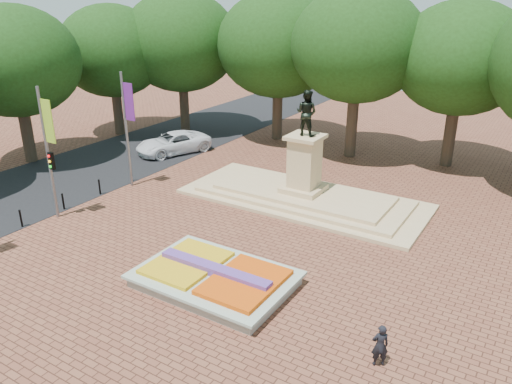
{
  "coord_description": "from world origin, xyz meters",
  "views": [
    {
      "loc": [
        11.75,
        -16.1,
        11.29
      ],
      "look_at": [
        -0.13,
        3.02,
        2.2
      ],
      "focal_mm": 35.0,
      "sensor_mm": 36.0,
      "label": 1
    }
  ],
  "objects_px": {
    "monument": "(304,186)",
    "van": "(173,143)",
    "pedestrian": "(380,345)",
    "flower_bed": "(215,278)"
  },
  "relations": [
    {
      "from": "monument",
      "to": "van",
      "type": "xyz_separation_m",
      "value": [
        -12.4,
        3.07,
        -0.11
      ]
    },
    {
      "from": "van",
      "to": "pedestrian",
      "type": "xyz_separation_m",
      "value": [
        20.7,
        -14.08,
        -0.0
      ]
    },
    {
      "from": "van",
      "to": "pedestrian",
      "type": "relative_size",
      "value": 3.62
    },
    {
      "from": "flower_bed",
      "to": "pedestrian",
      "type": "relative_size",
      "value": 4.1
    },
    {
      "from": "van",
      "to": "pedestrian",
      "type": "bearing_deg",
      "value": -11.29
    },
    {
      "from": "flower_bed",
      "to": "van",
      "type": "bearing_deg",
      "value": 135.79
    },
    {
      "from": "monument",
      "to": "pedestrian",
      "type": "bearing_deg",
      "value": -53.01
    },
    {
      "from": "van",
      "to": "monument",
      "type": "bearing_deg",
      "value": 9.04
    },
    {
      "from": "monument",
      "to": "van",
      "type": "bearing_deg",
      "value": 166.11
    },
    {
      "from": "monument",
      "to": "pedestrian",
      "type": "distance_m",
      "value": 13.79
    }
  ]
}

